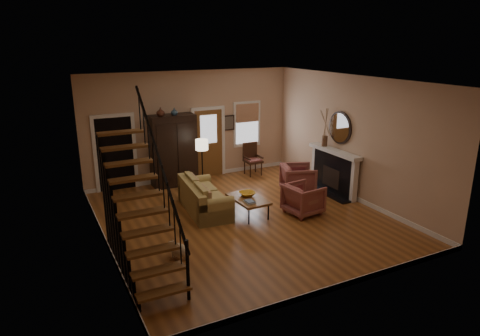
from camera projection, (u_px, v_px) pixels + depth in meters
name	position (u px, v px, depth m)	size (l,w,h in m)	color
room	(199.00, 144.00, 11.29)	(7.00, 7.33, 3.30)	#975726
staircase	(139.00, 190.00, 7.63)	(0.94, 2.80, 3.20)	brown
fireplace	(335.00, 167.00, 11.96)	(0.33, 1.95, 2.30)	black
armoire	(173.00, 150.00, 12.49)	(1.30, 0.60, 2.10)	black
vase_a	(160.00, 112.00, 11.91)	(0.24, 0.24, 0.25)	#4C2619
vase_b	(174.00, 112.00, 12.09)	(0.20, 0.20, 0.21)	#334C60
sofa	(204.00, 197.00, 10.73)	(0.87, 2.01, 0.75)	tan
coffee_table	(248.00, 206.00, 10.53)	(0.68, 1.16, 0.44)	brown
bowl	(247.00, 194.00, 10.60)	(0.40, 0.40, 0.10)	orange
books	(250.00, 202.00, 10.15)	(0.21, 0.29, 0.05)	beige
armchair_left	(303.00, 199.00, 10.57)	(0.81, 0.83, 0.76)	maroon
armchair_right	(298.00, 179.00, 11.95)	(0.87, 0.90, 0.82)	maroon
floor_lamp	(202.00, 166.00, 11.95)	(0.35, 0.35, 1.53)	black
side_chair	(253.00, 159.00, 13.57)	(0.54, 0.54, 1.02)	#3C2213
dog	(179.00, 251.00, 8.42)	(0.28, 0.47, 0.34)	#D0B78E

